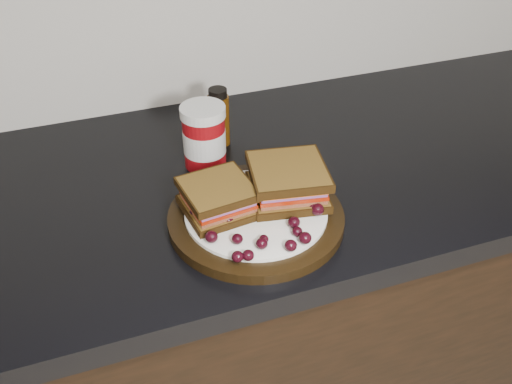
% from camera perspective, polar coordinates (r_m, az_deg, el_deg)
% --- Properties ---
extents(base_cabinets, '(3.96, 0.58, 0.86)m').
position_cam_1_polar(base_cabinets, '(1.36, 2.05, -13.99)').
color(base_cabinets, black).
rests_on(base_cabinets, ground_plane).
extents(countertop, '(3.98, 0.60, 0.04)m').
position_cam_1_polar(countertop, '(1.05, 2.57, 1.71)').
color(countertop, black).
rests_on(countertop, base_cabinets).
extents(plate, '(0.28, 0.28, 0.02)m').
position_cam_1_polar(plate, '(0.91, 0.00, -2.58)').
color(plate, black).
rests_on(plate, countertop).
extents(sandwich_left, '(0.12, 0.12, 0.05)m').
position_cam_1_polar(sandwich_left, '(0.89, -3.84, -0.61)').
color(sandwich_left, brown).
rests_on(sandwich_left, plate).
extents(sandwich_right, '(0.14, 0.14, 0.06)m').
position_cam_1_polar(sandwich_right, '(0.92, 3.20, 1.05)').
color(sandwich_right, brown).
rests_on(sandwich_right, plate).
extents(grape_0, '(0.02, 0.02, 0.02)m').
position_cam_1_polar(grape_0, '(0.84, -4.48, -4.48)').
color(grape_0, black).
rests_on(grape_0, plate).
extents(grape_1, '(0.02, 0.02, 0.02)m').
position_cam_1_polar(grape_1, '(0.84, -1.88, -4.71)').
color(grape_1, black).
rests_on(grape_1, plate).
extents(grape_2, '(0.02, 0.02, 0.02)m').
position_cam_1_polar(grape_2, '(0.81, -1.85, -6.48)').
color(grape_2, black).
rests_on(grape_2, plate).
extents(grape_3, '(0.02, 0.02, 0.02)m').
position_cam_1_polar(grape_3, '(0.81, -0.79, -6.34)').
color(grape_3, black).
rests_on(grape_3, plate).
extents(grape_4, '(0.02, 0.02, 0.02)m').
position_cam_1_polar(grape_4, '(0.83, 0.58, -5.18)').
color(grape_4, black).
rests_on(grape_4, plate).
extents(grape_5, '(0.01, 0.01, 0.01)m').
position_cam_1_polar(grape_5, '(0.84, 0.78, -4.75)').
color(grape_5, black).
rests_on(grape_5, plate).
extents(grape_6, '(0.02, 0.02, 0.02)m').
position_cam_1_polar(grape_6, '(0.82, 3.49, -5.36)').
color(grape_6, black).
rests_on(grape_6, plate).
extents(grape_7, '(0.02, 0.02, 0.02)m').
position_cam_1_polar(grape_7, '(0.84, 4.93, -4.60)').
color(grape_7, black).
rests_on(grape_7, plate).
extents(grape_8, '(0.02, 0.02, 0.01)m').
position_cam_1_polar(grape_8, '(0.85, 4.14, -3.97)').
color(grape_8, black).
rests_on(grape_8, plate).
extents(grape_9, '(0.02, 0.02, 0.02)m').
position_cam_1_polar(grape_9, '(0.86, 3.82, -3.04)').
color(grape_9, black).
rests_on(grape_9, plate).
extents(grape_10, '(0.02, 0.02, 0.02)m').
position_cam_1_polar(grape_10, '(0.89, 6.16, -1.73)').
color(grape_10, black).
rests_on(grape_10, plate).
extents(grape_11, '(0.02, 0.02, 0.02)m').
position_cam_1_polar(grape_11, '(0.90, 5.70, -1.47)').
color(grape_11, black).
rests_on(grape_11, plate).
extents(grape_12, '(0.02, 0.02, 0.02)m').
position_cam_1_polar(grape_12, '(0.91, 4.89, -0.76)').
color(grape_12, black).
rests_on(grape_12, plate).
extents(grape_13, '(0.02, 0.02, 0.02)m').
position_cam_1_polar(grape_13, '(0.93, 5.31, 0.33)').
color(grape_13, black).
rests_on(grape_13, plate).
extents(grape_14, '(0.02, 0.02, 0.02)m').
position_cam_1_polar(grape_14, '(0.94, 3.86, 0.70)').
color(grape_14, black).
rests_on(grape_14, plate).
extents(grape_15, '(0.02, 0.02, 0.02)m').
position_cam_1_polar(grape_15, '(0.93, 2.31, 0.34)').
color(grape_15, black).
rests_on(grape_15, plate).
extents(grape_16, '(0.02, 0.02, 0.01)m').
position_cam_1_polar(grape_16, '(0.92, -4.19, -0.28)').
color(grape_16, black).
rests_on(grape_16, plate).
extents(grape_17, '(0.02, 0.02, 0.02)m').
position_cam_1_polar(grape_17, '(0.91, -4.63, -0.72)').
color(grape_17, black).
rests_on(grape_17, plate).
extents(grape_18, '(0.02, 0.02, 0.02)m').
position_cam_1_polar(grape_18, '(0.89, -5.62, -1.54)').
color(grape_18, black).
rests_on(grape_18, plate).
extents(grape_19, '(0.02, 0.02, 0.02)m').
position_cam_1_polar(grape_19, '(0.88, -5.56, -2.50)').
color(grape_19, black).
rests_on(grape_19, plate).
extents(grape_20, '(0.02, 0.02, 0.02)m').
position_cam_1_polar(grape_20, '(0.87, -2.81, -2.77)').
color(grape_20, black).
rests_on(grape_20, plate).
extents(grape_21, '(0.01, 0.01, 0.01)m').
position_cam_1_polar(grape_21, '(0.91, -2.77, -0.82)').
color(grape_21, black).
rests_on(grape_21, plate).
extents(grape_22, '(0.02, 0.02, 0.02)m').
position_cam_1_polar(grape_22, '(0.90, -4.46, -1.47)').
color(grape_22, black).
rests_on(grape_22, plate).
extents(grape_23, '(0.02, 0.02, 0.02)m').
position_cam_1_polar(grape_23, '(0.88, -6.11, -2.18)').
color(grape_23, black).
rests_on(grape_23, plate).
extents(condiment_jar, '(0.09, 0.09, 0.12)m').
position_cam_1_polar(condiment_jar, '(1.02, -5.20, 5.55)').
color(condiment_jar, maroon).
rests_on(condiment_jar, countertop).
extents(oil_bottle, '(0.05, 0.05, 0.11)m').
position_cam_1_polar(oil_bottle, '(1.08, -3.75, 7.52)').
color(oil_bottle, '#492707').
rests_on(oil_bottle, countertop).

